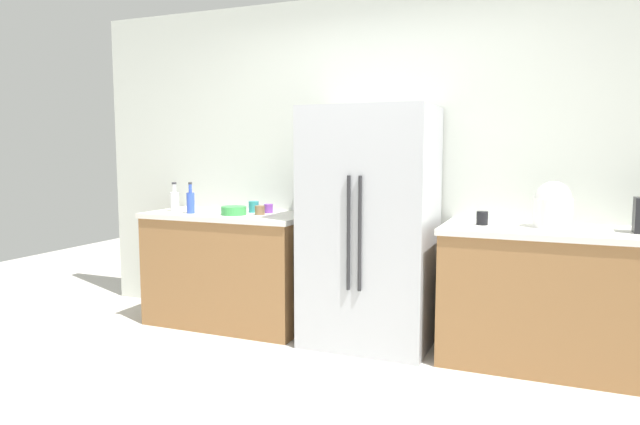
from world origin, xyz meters
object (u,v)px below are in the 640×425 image
bottle_b (175,200)px  bowl_a (234,211)px  refrigerator (370,227)px  cup_d (254,207)px  cup_b (482,218)px  cup_a (260,210)px  bottle_a (191,202)px  cup_c (268,208)px  rice_cooker (553,206)px

bottle_b → bowl_a: 0.60m
bottle_b → refrigerator: bearing=1.6°
cup_d → bowl_a: bearing=-104.8°
refrigerator → cup_b: refrigerator is taller
cup_a → cup_b: cup_b is taller
bottle_a → cup_a: bearing=13.0°
bottle_b → cup_d: (0.65, 0.17, -0.05)m
bottle_a → bowl_a: size_ratio=1.26×
refrigerator → bottle_b: bearing=-178.4°
bottle_b → bottle_a: bearing=-22.4°
cup_c → cup_a: bearing=-91.8°
rice_cooker → refrigerator: bearing=-176.6°
bottle_a → bottle_b: bottle_a is taller
cup_c → bowl_a: (-0.19, -0.22, -0.00)m
refrigerator → bottle_b: (-1.68, -0.05, 0.14)m
bottle_b → cup_a: bearing=2.7°
bottle_b → cup_d: 0.68m
refrigerator → cup_a: refrigerator is taller
rice_cooker → cup_b: bearing=-174.5°
rice_cooker → bowl_a: (-2.31, -0.17, -0.11)m
bottle_b → cup_a: (0.78, 0.04, -0.06)m
refrigerator → cup_a: bearing=-179.2°
bottle_a → cup_b: size_ratio=2.72×
cup_c → rice_cooker: bearing=-1.4°
cup_a → cup_d: 0.18m
bottle_b → cup_b: size_ratio=2.61×
bottle_a → cup_d: size_ratio=2.75×
bottle_a → bowl_a: bearing=6.3°
refrigerator → rice_cooker: (1.23, 0.07, 0.20)m
cup_a → cup_b: bearing=1.4°
cup_b → rice_cooker: bearing=5.5°
cup_b → bowl_a: size_ratio=0.46×
cup_b → bowl_a: (-1.87, -0.13, -0.01)m
cup_d → bottle_b: bearing=-165.8°
refrigerator → rice_cooker: size_ratio=5.70×
cup_c → bowl_a: bearing=-129.9°
cup_c → cup_d: size_ratio=0.79×
rice_cooker → cup_c: (-2.12, 0.05, -0.11)m
refrigerator → bowl_a: (-1.08, -0.10, 0.09)m
bottle_a → cup_a: 0.57m
refrigerator → rice_cooker: 1.24m
cup_a → cup_c: size_ratio=1.10×
rice_cooker → bottle_b: 2.91m
bowl_a → bottle_b: bearing=175.1°
cup_a → bowl_a: bearing=-154.6°
cup_a → bowl_a: size_ratio=0.40×
refrigerator → bottle_a: refrigerator is taller
cup_a → cup_d: size_ratio=0.86×
cup_c → cup_b: bearing=-3.3°
cup_d → bottle_a: bearing=-149.1°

